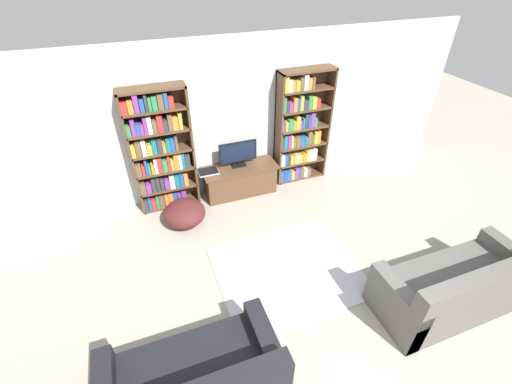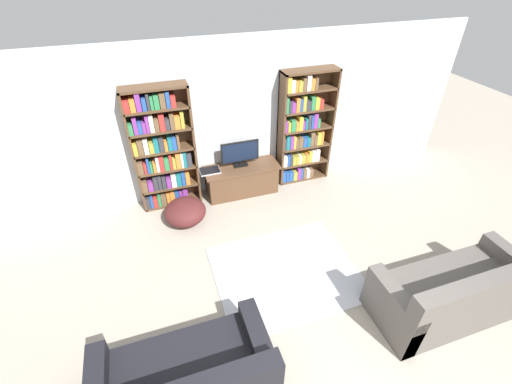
% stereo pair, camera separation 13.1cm
% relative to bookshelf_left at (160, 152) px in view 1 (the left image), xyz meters
% --- Properties ---
extents(wall_back, '(8.80, 0.06, 2.60)m').
position_rel_bookshelf_left_xyz_m(wall_back, '(1.16, 0.18, 0.29)').
color(wall_back, silver).
rests_on(wall_back, ground_plane).
extents(bookshelf_left, '(0.96, 0.30, 2.04)m').
position_rel_bookshelf_left_xyz_m(bookshelf_left, '(0.00, 0.00, 0.00)').
color(bookshelf_left, '#513823').
rests_on(bookshelf_left, ground_plane).
extents(bookshelf_right, '(0.96, 0.30, 2.04)m').
position_rel_bookshelf_left_xyz_m(bookshelf_right, '(2.42, 0.00, -0.01)').
color(bookshelf_right, '#513823').
rests_on(bookshelf_right, ground_plane).
extents(tv_stand, '(1.30, 0.49, 0.53)m').
position_rel_bookshelf_left_xyz_m(tv_stand, '(1.25, -0.12, -0.74)').
color(tv_stand, brown).
rests_on(tv_stand, ground_plane).
extents(television, '(0.66, 0.16, 0.45)m').
position_rel_bookshelf_left_xyz_m(television, '(1.25, -0.06, -0.24)').
color(television, black).
rests_on(television, tv_stand).
extents(laptop, '(0.34, 0.25, 0.03)m').
position_rel_bookshelf_left_xyz_m(laptop, '(0.71, -0.09, -0.47)').
color(laptop, '#B7B7BC').
rests_on(laptop, tv_stand).
extents(area_rug, '(1.91, 1.58, 0.02)m').
position_rel_bookshelf_left_xyz_m(area_rug, '(1.28, -2.12, -1.00)').
color(area_rug, '#B2B7C1').
rests_on(area_rug, ground_plane).
extents(couch_left_sectional, '(1.69, 0.87, 0.76)m').
position_rel_bookshelf_left_xyz_m(couch_left_sectional, '(-0.24, -3.25, -0.75)').
color(couch_left_sectional, black).
rests_on(couch_left_sectional, ground_plane).
extents(couch_right_sofa, '(1.89, 0.83, 0.92)m').
position_rel_bookshelf_left_xyz_m(couch_right_sofa, '(2.93, -3.29, -0.70)').
color(couch_right_sofa, '#56514C').
rests_on(couch_right_sofa, ground_plane).
extents(beanbag_ottoman, '(0.66, 0.66, 0.38)m').
position_rel_bookshelf_left_xyz_m(beanbag_ottoman, '(0.17, -0.60, -0.82)').
color(beanbag_ottoman, '#4C1E1E').
rests_on(beanbag_ottoman, ground_plane).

